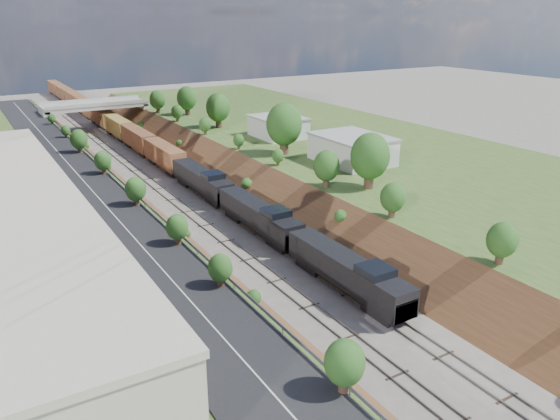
% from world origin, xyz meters
% --- Properties ---
extents(platform_right, '(44.00, 180.00, 5.00)m').
position_xyz_m(platform_right, '(33.00, 60.00, 2.50)').
color(platform_right, '#395322').
rests_on(platform_right, ground).
extents(embankment_left, '(10.00, 180.00, 10.00)m').
position_xyz_m(embankment_left, '(-11.00, 60.00, 0.00)').
color(embankment_left, brown).
rests_on(embankment_left, ground).
extents(embankment_right, '(10.00, 180.00, 10.00)m').
position_xyz_m(embankment_right, '(11.00, 60.00, 0.00)').
color(embankment_right, brown).
rests_on(embankment_right, ground).
extents(rail_left_track, '(1.58, 180.00, 0.18)m').
position_xyz_m(rail_left_track, '(-2.60, 60.00, 0.09)').
color(rail_left_track, gray).
rests_on(rail_left_track, ground).
extents(rail_right_track, '(1.58, 180.00, 0.18)m').
position_xyz_m(rail_right_track, '(2.60, 60.00, 0.09)').
color(rail_right_track, gray).
rests_on(rail_right_track, ground).
extents(road, '(8.00, 180.00, 0.10)m').
position_xyz_m(road, '(-15.50, 60.00, 5.05)').
color(road, black).
rests_on(road, platform_left).
extents(guardrail, '(0.10, 171.00, 0.70)m').
position_xyz_m(guardrail, '(-11.40, 59.80, 5.55)').
color(guardrail, '#99999E').
rests_on(guardrail, platform_left).
extents(overpass, '(24.50, 8.30, 7.40)m').
position_xyz_m(overpass, '(0.00, 122.00, 4.92)').
color(overpass, gray).
rests_on(overpass, ground).
extents(white_building_near, '(9.00, 12.00, 4.00)m').
position_xyz_m(white_building_near, '(23.50, 52.00, 7.00)').
color(white_building_near, silver).
rests_on(white_building_near, platform_right).
extents(white_building_far, '(8.00, 10.00, 3.60)m').
position_xyz_m(white_building_far, '(23.00, 74.00, 6.80)').
color(white_building_far, silver).
rests_on(white_building_far, platform_right).
extents(tree_right_large, '(5.25, 5.25, 7.61)m').
position_xyz_m(tree_right_large, '(17.00, 40.00, 9.38)').
color(tree_right_large, '#473323').
rests_on(tree_right_large, platform_right).
extents(tree_left_crest, '(2.45, 2.45, 3.55)m').
position_xyz_m(tree_left_crest, '(-11.80, 20.00, 7.04)').
color(tree_left_crest, '#473323').
rests_on(tree_left_crest, platform_left).
extents(freight_train, '(2.98, 183.82, 4.55)m').
position_xyz_m(freight_train, '(2.60, 112.08, 2.59)').
color(freight_train, black).
rests_on(freight_train, ground).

